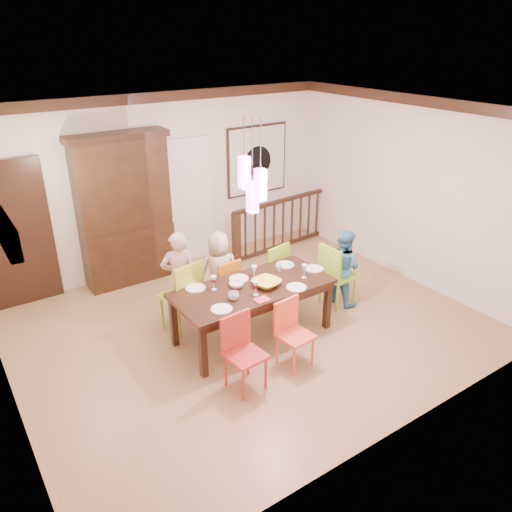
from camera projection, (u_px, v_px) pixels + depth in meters
floor at (249, 326)px, 6.94m from camera, size 6.00×6.00×0.00m
ceiling at (248, 112)px, 5.73m from camera, size 6.00×6.00×0.00m
wall_back at (166, 183)px, 8.22m from camera, size 6.00×0.00×6.00m
wall_right at (407, 190)px, 7.87m from camera, size 0.00×5.00×5.00m
crown_molding at (248, 119)px, 5.77m from camera, size 6.00×5.00×0.16m
panel_door at (15, 238)px, 7.12m from camera, size 1.04×0.07×2.24m
white_doorway at (187, 203)px, 8.54m from camera, size 0.97×0.05×2.22m
painting at (257, 160)px, 9.05m from camera, size 1.25×0.06×1.25m
pendant_cluster at (252, 184)px, 5.85m from camera, size 0.27×0.21×1.14m
dining_table at (253, 292)px, 6.45m from camera, size 2.08×0.94×0.75m
chair_far_left at (180, 290)px, 6.66m from camera, size 0.56×0.56×1.03m
chair_far_mid at (223, 281)px, 7.13m from camera, size 0.40×0.40×0.84m
chair_far_right at (269, 267)px, 7.42m from camera, size 0.50×0.50×0.94m
chair_near_left at (245, 350)px, 5.56m from camera, size 0.43×0.43×0.89m
chair_near_mid at (295, 331)px, 5.96m from camera, size 0.41×0.41×0.84m
chair_end_right at (339, 270)px, 7.29m from camera, size 0.45×0.45×0.97m
china_hutch at (125, 210)px, 7.76m from camera, size 1.52×0.46×2.39m
balustrade at (283, 222)px, 9.24m from camera, size 2.30×0.28×0.96m
person_far_left at (179, 278)px, 6.82m from camera, size 0.56×0.45×1.34m
person_far_mid at (219, 272)px, 7.14m from camera, size 0.68×0.54×1.20m
person_end_right at (343, 267)px, 7.34m from camera, size 0.53×0.63×1.16m
serving_bowl at (266, 283)px, 6.41m from camera, size 0.42×0.42×0.09m
small_bowl at (236, 285)px, 6.39m from camera, size 0.23×0.23×0.06m
cup_left at (234, 296)px, 6.08m from camera, size 0.13×0.13×0.10m
cup_right at (279, 268)px, 6.81m from camera, size 0.11×0.11×0.09m
plate_far_left at (196, 288)px, 6.36m from camera, size 0.26×0.26×0.01m
plate_far_mid at (239, 279)px, 6.60m from camera, size 0.26×0.26×0.01m
plate_far_right at (285, 265)px, 6.99m from camera, size 0.26×0.26×0.01m
plate_near_left at (221, 309)px, 5.88m from camera, size 0.26×0.26×0.01m
plate_near_mid at (296, 287)px, 6.38m from camera, size 0.26×0.26×0.01m
plate_end_right at (314, 269)px, 6.88m from camera, size 0.26×0.26×0.01m
wine_glass_a at (214, 283)px, 6.30m from camera, size 0.08×0.08×0.19m
wine_glass_b at (254, 272)px, 6.57m from camera, size 0.08×0.08×0.19m
wine_glass_c at (256, 288)px, 6.17m from camera, size 0.08×0.08×0.19m
wine_glass_d at (304, 271)px, 6.61m from camera, size 0.08×0.08×0.19m
napkin at (262, 300)px, 6.08m from camera, size 0.18×0.14×0.01m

